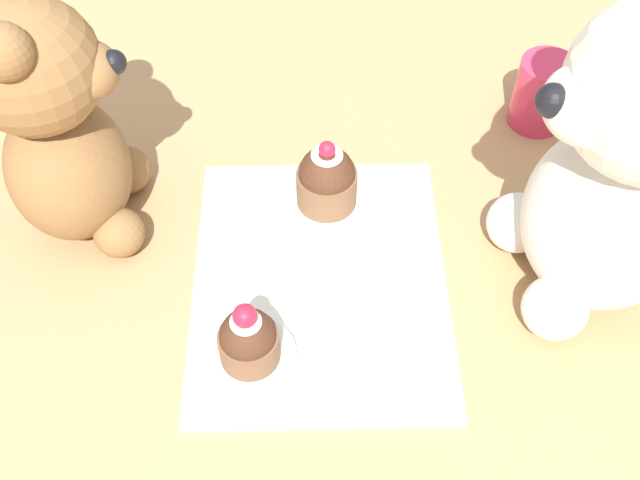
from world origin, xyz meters
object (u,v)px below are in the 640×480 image
at_px(teddy_bear_tan, 58,127).
at_px(juice_glass, 542,93).
at_px(teddy_bear_cream, 621,163).
at_px(cupcake_near_tan_bear, 248,339).
at_px(cupcake_near_cream_bear, 327,180).
at_px(saucer_plate, 251,357).

relative_size(teddy_bear_tan, juice_glass, 3.23).
height_order(teddy_bear_cream, cupcake_near_tan_bear, teddy_bear_cream).
relative_size(teddy_bear_cream, teddy_bear_tan, 1.20).
xyz_separation_m(cupcake_near_cream_bear, cupcake_near_tan_bear, (0.16, -0.06, 0.00)).
distance_m(cupcake_near_cream_bear, cupcake_near_tan_bear, 0.17).
bearing_deg(cupcake_near_tan_bear, teddy_bear_tan, -135.08).
bearing_deg(teddy_bear_cream, cupcake_near_cream_bear, -121.23).
distance_m(teddy_bear_cream, cupcake_near_cream_bear, 0.24).
xyz_separation_m(teddy_bear_cream, teddy_bear_tan, (-0.07, -0.42, -0.02)).
distance_m(cupcake_near_tan_bear, juice_glass, 0.38).
height_order(cupcake_near_tan_bear, juice_glass, cupcake_near_tan_bear).
relative_size(teddy_bear_cream, juice_glass, 3.88).
xyz_separation_m(cupcake_near_cream_bear, juice_glass, (-0.11, 0.21, 0.00)).
distance_m(teddy_bear_tan, juice_glass, 0.45).
bearing_deg(cupcake_near_cream_bear, teddy_bear_cream, 67.73).
xyz_separation_m(teddy_bear_tan, cupcake_near_cream_bear, (-0.01, 0.21, -0.08)).
bearing_deg(saucer_plate, juice_glass, 134.55).
bearing_deg(teddy_bear_cream, teddy_bear_tan, -108.73).
height_order(teddy_bear_tan, cupcake_near_tan_bear, teddy_bear_tan).
height_order(teddy_bear_tan, cupcake_near_cream_bear, teddy_bear_tan).
bearing_deg(cupcake_near_tan_bear, cupcake_near_cream_bear, 158.89).
bearing_deg(cupcake_near_tan_bear, teddy_bear_cream, 106.23).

